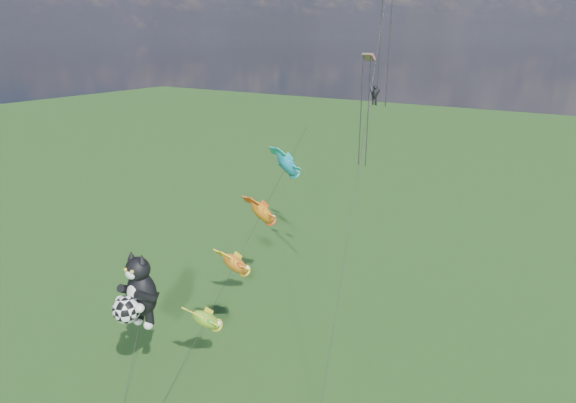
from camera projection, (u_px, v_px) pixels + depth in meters
The scene contains 4 objects.
ground at pixel (98, 374), 33.19m from camera, with size 300.00×300.00×0.00m, color #12370D.
cat_kite_rig at pixel (137, 294), 29.51m from camera, with size 2.32×4.11×9.79m.
fish_windsock_rig at pixel (249, 238), 33.47m from camera, with size 1.90×15.92×15.66m.
parafoil_rig at pixel (375, 81), 36.11m from camera, with size 4.53×17.13×27.16m.
Camera 1 is at (25.84, -16.24, 22.04)m, focal length 30.00 mm.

